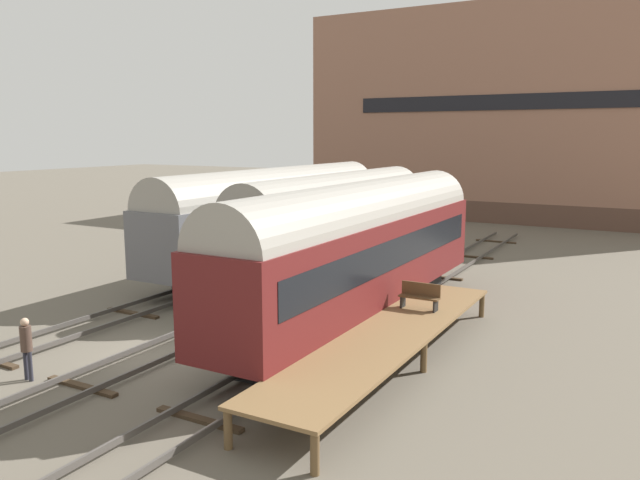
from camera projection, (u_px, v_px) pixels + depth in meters
name	position (u px, v px, depth m)	size (l,w,h in m)	color
ground_plane	(158.00, 355.00, 19.98)	(200.00, 200.00, 0.00)	#60594C
track_left	(69.00, 331.00, 21.97)	(2.60, 60.00, 0.26)	#4C4742
track_middle	(158.00, 351.00, 19.95)	(2.60, 60.00, 0.26)	#4C4742
track_right	(267.00, 375.00, 17.93)	(2.60, 60.00, 0.26)	#4C4742
train_car_maroon	(361.00, 244.00, 22.82)	(2.86, 16.95, 5.33)	black
train_car_grey	(276.00, 211.00, 33.04)	(3.04, 18.48, 5.32)	black
train_car_green	(337.00, 220.00, 30.06)	(3.03, 15.50, 5.21)	black
station_platform	(389.00, 335.00, 18.97)	(2.54, 13.40, 1.04)	brown
bench	(420.00, 295.00, 21.49)	(1.40, 0.40, 0.91)	brown
person_worker	(26.00, 343.00, 17.76)	(0.32, 0.32, 1.86)	#282833
warehouse_building	(516.00, 116.00, 53.37)	(33.51, 11.48, 17.32)	brown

